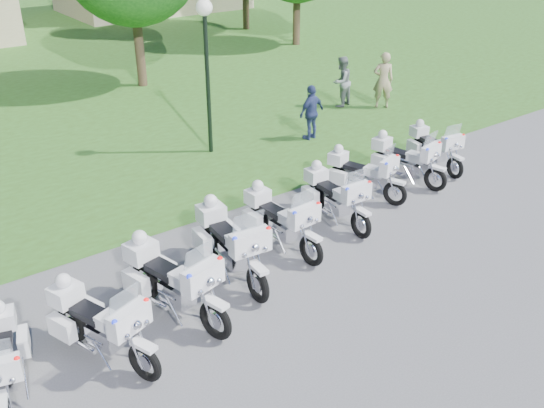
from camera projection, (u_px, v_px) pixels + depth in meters
ground at (328, 260)px, 12.38m from camera, size 100.00×100.00×0.00m
motorcycle_0 at (3, 359)px, 8.85m from camera, size 1.06×2.08×1.43m
motorcycle_1 at (98, 322)px, 9.51m from camera, size 1.25×2.24×1.57m
motorcycle_2 at (172, 280)px, 10.48m from camera, size 1.20×2.48×1.69m
motorcycle_3 at (230, 242)px, 11.61m from camera, size 0.95×2.53×1.70m
motorcycle_4 at (280, 219)px, 12.58m from camera, size 0.84×2.32×1.55m
motorcycle_5 at (335, 195)px, 13.60m from camera, size 0.80×2.25×1.51m
motorcycle_6 at (362, 173)px, 14.76m from camera, size 1.14×2.11×1.46m
motorcycle_7 at (404, 158)px, 15.54m from camera, size 1.01×2.20×1.49m
motorcycle_8 at (434, 146)px, 16.39m from camera, size 0.89×2.09×1.41m
lamp_post at (206, 40)px, 16.16m from camera, size 0.44×0.44×4.26m
bystander_a at (383, 80)px, 20.86m from camera, size 0.84×0.79×1.93m
bystander_b at (341, 82)px, 21.03m from camera, size 0.99×0.86×1.74m
bystander_c at (311, 113)px, 18.18m from camera, size 1.03×0.55×1.67m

